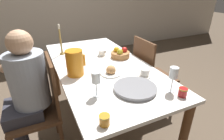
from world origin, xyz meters
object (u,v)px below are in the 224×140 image
at_px(serving_tray, 135,88).
at_px(fruit_bowl, 120,54).
at_px(teacup_near_person, 145,73).
at_px(jam_jar_amber, 183,92).
at_px(candlestick_tall, 61,43).
at_px(wine_glass_water, 96,79).
at_px(jam_jar_red, 104,120).
at_px(chair_opposite, 150,75).
at_px(bread_plate, 111,71).
at_px(red_pitcher, 75,63).
at_px(wine_glass_juice, 174,74).
at_px(person_seated, 26,89).
at_px(teacup_across, 102,54).
at_px(chair_person_side, 42,107).

relative_size(serving_tray, fruit_bowl, 1.61).
bearing_deg(teacup_near_person, jam_jar_amber, -80.03).
xyz_separation_m(jam_jar_amber, candlestick_tall, (-0.62, 1.24, 0.10)).
relative_size(wine_glass_water, jam_jar_red, 2.86).
bearing_deg(chair_opposite, bread_plate, -70.18).
distance_m(teacup_near_person, fruit_bowl, 0.49).
bearing_deg(jam_jar_amber, red_pitcher, 132.82).
relative_size(chair_opposite, jam_jar_red, 14.42).
height_order(red_pitcher, wine_glass_water, red_pitcher).
distance_m(wine_glass_juice, bread_plate, 0.55).
relative_size(person_seated, bread_plate, 6.37).
bearing_deg(jam_jar_amber, jam_jar_red, -177.35).
height_order(teacup_near_person, jam_jar_red, same).
relative_size(teacup_near_person, bread_plate, 0.71).
distance_m(person_seated, teacup_across, 0.87).
relative_size(chair_person_side, teacup_across, 7.20).
bearing_deg(red_pitcher, jam_jar_red, -90.73).
distance_m(wine_glass_juice, serving_tray, 0.30).
height_order(fruit_bowl, candlestick_tall, candlestick_tall).
distance_m(wine_glass_water, teacup_across, 0.81).
bearing_deg(person_seated, red_pitcher, -91.52).
xyz_separation_m(chair_person_side, jam_jar_amber, (0.94, -0.65, 0.29)).
distance_m(person_seated, serving_tray, 0.90).
bearing_deg(wine_glass_juice, jam_jar_amber, -72.48).
relative_size(chair_opposite, wine_glass_juice, 4.80).
bearing_deg(jam_jar_red, wine_glass_water, 78.14).
distance_m(chair_opposite, teacup_near_person, 0.60).
bearing_deg(wine_glass_juice, chair_opposite, 63.95).
distance_m(chair_person_side, red_pitcher, 0.49).
relative_size(teacup_near_person, fruit_bowl, 0.65).
bearing_deg(person_seated, bread_plate, -100.53).
height_order(chair_opposite, person_seated, person_seated).
height_order(chair_person_side, jam_jar_amber, chair_person_side).
height_order(wine_glass_juice, teacup_near_person, wine_glass_juice).
bearing_deg(person_seated, candlestick_tall, -35.66).
distance_m(person_seated, bread_plate, 0.73).
bearing_deg(chair_person_side, teacup_across, -64.52).
relative_size(chair_opposite, teacup_across, 7.20).
relative_size(person_seated, wine_glass_juice, 6.02).
height_order(chair_opposite, jam_jar_red, chair_opposite).
height_order(wine_glass_water, teacup_near_person, wine_glass_water).
bearing_deg(serving_tray, wine_glass_water, 169.74).
distance_m(chair_opposite, teacup_across, 0.64).
distance_m(teacup_across, jam_jar_amber, 1.02).
bearing_deg(person_seated, jam_jar_amber, -123.01).
height_order(wine_glass_juice, serving_tray, wine_glass_juice).
distance_m(wine_glass_juice, candlestick_tall, 1.30).
bearing_deg(wine_glass_water, teacup_near_person, 12.50).
height_order(teacup_near_person, candlestick_tall, candlestick_tall).
distance_m(jam_jar_amber, jam_jar_red, 0.62).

